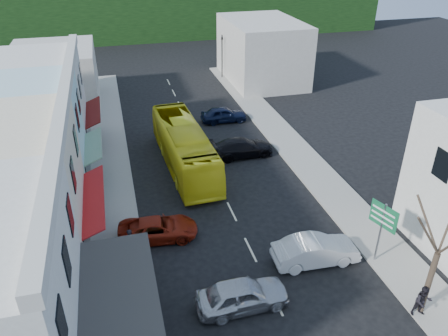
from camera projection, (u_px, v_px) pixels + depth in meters
ground at (250, 250)px, 25.33m from camera, size 120.00×120.00×0.00m
sidewalk_left at (112, 180)px, 32.05m from camera, size 3.00×52.00×0.15m
sidewalk_right at (301, 156)px, 35.41m from camera, size 3.00×52.00×0.15m
shopfront_row at (16, 176)px, 24.80m from camera, size 8.25×30.00×8.00m
distant_block_left at (56, 78)px, 43.96m from camera, size 8.00×10.00×6.00m
distant_block_right at (262, 51)px, 51.40m from camera, size 8.00×12.00×7.00m
bus at (184, 148)px, 33.35m from camera, size 3.07×11.71×3.10m
car_silver at (242, 296)px, 21.22m from camera, size 4.43×1.89×1.40m
car_white at (315, 252)px, 24.08m from camera, size 4.47×1.97×1.40m
car_red at (158, 228)px, 25.97m from camera, size 4.75×2.29×1.40m
car_black_near at (242, 148)px, 35.29m from camera, size 4.56×2.00×1.40m
car_navy_mid at (224, 115)px, 41.47m from camera, size 4.44×1.89×1.40m
pedestrian_left at (131, 241)px, 24.46m from camera, size 0.58×0.70×1.70m
pedestrian_right at (423, 301)px, 20.52m from camera, size 0.76×0.55×1.70m
direction_sign at (380, 234)px, 23.53m from camera, size 1.18×1.84×3.83m
street_tree at (438, 253)px, 19.40m from camera, size 3.95×3.95×7.42m
traffic_signal at (222, 57)px, 52.37m from camera, size 1.22×1.39×5.23m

